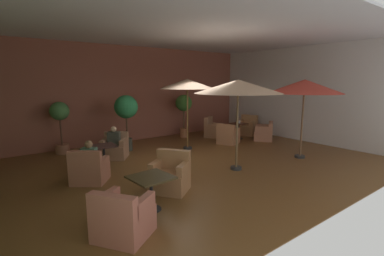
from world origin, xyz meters
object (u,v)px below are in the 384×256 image
(patio_umbrella_tall_red, at_px, (304,87))
(patio_umbrella_near_wall, at_px, (238,87))
(cafe_table_mid_center, at_px, (151,184))
(potted_tree_mid_right, at_px, (184,107))
(armchair_front_right_north, at_px, (115,148))
(patron_by_window, at_px, (89,155))
(armchair_front_left_north, at_px, (264,133))
(patron_blue_shirt, at_px, (114,137))
(armchair_mid_center_north, at_px, (170,176))
(armchair_front_right_east, at_px, (89,170))
(potted_tree_left_corner, at_px, (126,110))
(potted_tree_mid_left, at_px, (60,119))
(armchair_mid_center_east, at_px, (123,219))
(armchair_front_left_west, at_px, (228,136))
(armchair_front_left_east, at_px, (248,128))
(armchair_front_left_south, at_px, (213,130))
(cafe_table_front_right, at_px, (104,150))
(iced_drink_cup, at_px, (239,122))
(patio_umbrella_center_beige, at_px, (187,84))
(cafe_table_front_left, at_px, (238,128))

(patio_umbrella_tall_red, distance_m, patio_umbrella_near_wall, 2.60)
(cafe_table_mid_center, height_order, potted_tree_mid_right, potted_tree_mid_right)
(armchair_front_right_north, xyz_separation_m, patron_by_window, (-1.34, -1.75, 0.38))
(armchair_front_left_north, distance_m, patron_blue_shirt, 6.26)
(armchair_front_right_north, xyz_separation_m, armchair_mid_center_north, (-0.04, -3.43, 0.02))
(armchair_front_right_east, relative_size, potted_tree_mid_right, 0.57)
(potted_tree_mid_right, bearing_deg, potted_tree_left_corner, -166.55)
(armchair_front_left_north, distance_m, potted_tree_mid_right, 3.64)
(patron_blue_shirt, bearing_deg, potted_tree_left_corner, 41.72)
(potted_tree_mid_left, height_order, potted_tree_mid_right, potted_tree_mid_right)
(potted_tree_left_corner, height_order, potted_tree_mid_left, potted_tree_left_corner)
(armchair_front_right_north, height_order, patio_umbrella_tall_red, patio_umbrella_tall_red)
(cafe_table_mid_center, relative_size, patio_umbrella_near_wall, 0.32)
(potted_tree_mid_left, bearing_deg, potted_tree_mid_right, -2.96)
(armchair_mid_center_east, bearing_deg, armchair_front_left_west, 32.37)
(armchair_front_left_east, xyz_separation_m, armchair_front_left_south, (-1.61, 0.57, -0.02))
(armchair_front_left_west, xyz_separation_m, armchair_mid_center_east, (-6.13, -3.89, 0.01))
(cafe_table_front_right, relative_size, iced_drink_cup, 6.28)
(cafe_table_mid_center, distance_m, patron_blue_shirt, 4.10)
(armchair_front_left_north, bearing_deg, patron_by_window, -175.66)
(armchair_front_right_north, relative_size, armchair_mid_center_east, 0.98)
(armchair_mid_center_east, relative_size, patio_umbrella_tall_red, 0.43)
(armchair_front_right_east, relative_size, patio_umbrella_center_beige, 0.42)
(potted_tree_mid_left, height_order, iced_drink_cup, potted_tree_mid_left)
(armchair_mid_center_north, xyz_separation_m, iced_drink_cup, (5.52, 3.10, 0.40))
(patron_by_window, bearing_deg, iced_drink_cup, 11.75)
(armchair_front_left_west, bearing_deg, cafe_table_mid_center, -148.02)
(cafe_table_front_left, bearing_deg, armchair_front_left_west, -157.21)
(cafe_table_front_right, height_order, patron_by_window, patron_by_window)
(cafe_table_front_left, height_order, patron_by_window, patron_by_window)
(cafe_table_front_left, bearing_deg, iced_drink_cup, -38.46)
(cafe_table_front_left, height_order, armchair_front_left_east, armchair_front_left_east)
(armchair_front_left_west, bearing_deg, armchair_mid_center_east, -147.63)
(cafe_table_front_left, height_order, iced_drink_cup, iced_drink_cup)
(armchair_front_left_north, xyz_separation_m, cafe_table_front_right, (-6.79, 0.29, 0.24))
(cafe_table_mid_center, distance_m, armchair_mid_center_east, 1.05)
(armchair_front_left_east, relative_size, potted_tree_left_corner, 0.49)
(armchair_front_left_south, relative_size, armchair_front_right_east, 0.96)
(armchair_front_left_east, height_order, armchair_front_left_west, armchair_front_left_east)
(patio_umbrella_tall_red, relative_size, potted_tree_mid_right, 1.34)
(cafe_table_front_right, height_order, potted_tree_mid_right, potted_tree_mid_right)
(cafe_table_front_left, relative_size, potted_tree_left_corner, 0.34)
(cafe_table_front_left, distance_m, armchair_front_left_west, 1.12)
(cafe_table_mid_center, bearing_deg, potted_tree_mid_right, 49.51)
(armchair_mid_center_east, bearing_deg, armchair_mid_center_north, 35.53)
(cafe_table_front_right, bearing_deg, patio_umbrella_tall_red, -26.45)
(patio_umbrella_tall_red, height_order, potted_tree_mid_right, patio_umbrella_tall_red)
(armchair_front_left_east, height_order, patio_umbrella_near_wall, patio_umbrella_near_wall)
(armchair_front_left_west, height_order, cafe_table_mid_center, armchair_front_left_west)
(armchair_front_left_south, distance_m, cafe_table_mid_center, 7.42)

